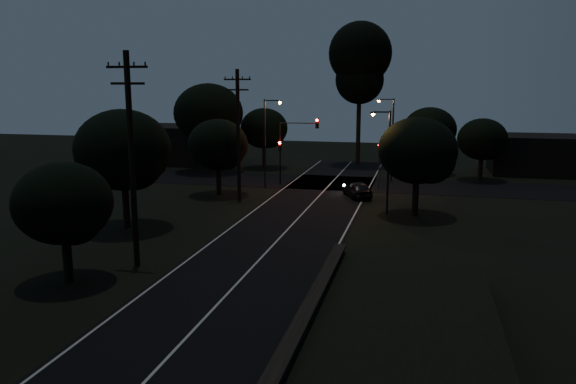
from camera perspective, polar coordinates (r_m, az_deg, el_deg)
The scene contains 21 objects.
road_surface at distance 43.55m, azimuth 2.19°, elevation -1.48°, with size 60.00×70.00×0.03m.
utility_pole_mid at distance 29.54m, azimuth -15.61°, elevation 3.44°, with size 2.20×0.30×11.00m.
utility_pole_far at distance 45.09m, azimuth -5.08°, elevation 5.96°, with size 2.20×0.30×10.50m.
tree_left_b at distance 28.25m, azimuth -21.70°, elevation -1.30°, with size 4.59×4.59×5.83m.
tree_left_c at distance 37.65m, azimuth -16.22°, elevation 3.91°, with size 6.18×6.18×7.81m.
tree_left_d at distance 47.77m, azimuth -6.97°, elevation 4.64°, with size 5.10×5.10×6.47m.
tree_far_nw at distance 63.06m, azimuth -2.31°, elevation 6.37°, with size 5.29×5.29×6.70m.
tree_far_w at distance 60.67m, azimuth -7.90°, elevation 7.79°, with size 7.39×7.39×9.42m.
tree_far_ne at distance 60.68m, azimuth 14.37°, elevation 6.03°, with size 5.51×5.51×6.97m.
tree_far_e at distance 58.05m, azimuth 19.31°, elevation 4.97°, with size 4.78×4.78×6.07m.
tree_right_a at distance 40.76m, azimuth 13.29°, elevation 3.92°, with size 5.58×5.58×7.09m.
tall_pine at distance 66.03m, azimuth 7.32°, elevation 12.96°, with size 7.18×7.18×16.31m.
building_left at distance 69.06m, azimuth -10.82°, elevation 4.82°, with size 10.00×8.00×4.40m, color black.
building_right at distance 65.08m, azimuth 23.80°, elevation 3.53°, with size 9.00×7.00×4.00m, color black.
signal_left at distance 52.60m, azimuth -0.81°, elevation 3.82°, with size 0.28×0.35×4.10m.
signal_right at distance 51.13m, azimuth 9.25°, elevation 3.47°, with size 0.28×0.35×4.10m.
signal_mast at distance 52.05m, azimuth 0.99°, elevation 5.41°, with size 3.70×0.35×6.25m.
streetlight_a at distance 50.68m, azimuth -2.15°, elevation 5.59°, with size 1.66×0.26×8.00m.
streetlight_b at distance 54.87m, azimuth 10.37°, elevation 5.83°, with size 1.66×0.26×8.00m.
streetlight_c at distance 40.97m, azimuth 9.95°, elevation 3.74°, with size 1.46×0.26×7.50m.
car at distance 47.26m, azimuth 7.07°, elevation 0.28°, with size 1.62×4.02×1.37m, color black.
Camera 1 is at (8.30, -10.58, 9.42)m, focal length 35.00 mm.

